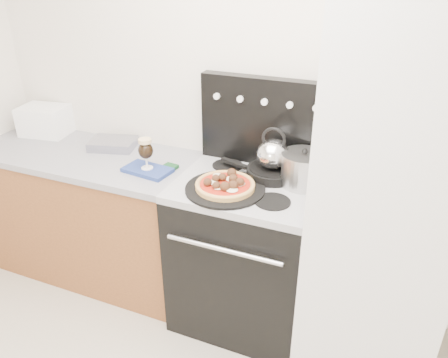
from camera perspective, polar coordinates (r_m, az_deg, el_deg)
The scene contains 16 objects.
room_shell at distance 1.52m, azimuth -10.64°, elevation -3.15°, with size 3.52×3.01×2.52m.
base_cabinet at distance 3.09m, azimuth -16.59°, elevation -4.65°, with size 1.45×0.60×0.86m, color brown.
countertop at distance 2.89m, azimuth -17.76°, elevation 2.96°, with size 1.48×0.63×0.04m, color #93929C.
stove_body at distance 2.60m, azimuth 2.93°, elevation -9.88°, with size 0.76×0.65×0.88m, color black.
cooktop at distance 2.35m, azimuth 3.19°, elevation -0.89°, with size 0.76×0.65×0.04m, color #ADADB2.
backguard at distance 2.48m, azimuth 5.50°, elevation 7.41°, with size 0.76×0.08×0.50m, color black.
fridge at distance 2.21m, azimuth 20.41°, elevation -3.25°, with size 0.64×0.68×1.90m, color silver.
toaster_oven at distance 3.25m, azimuth -22.33°, elevation 7.09°, with size 0.31×0.23×0.19m, color white.
foil_sheet at distance 2.89m, azimuth -14.29°, elevation 4.48°, with size 0.28×0.20×0.06m, color #B2B4CA.
oven_mitt at distance 2.53m, azimuth -9.97°, elevation 1.15°, with size 0.27×0.16×0.02m, color navy.
beer_glass at distance 2.49m, azimuth -10.16°, elevation 3.28°, with size 0.08×0.08×0.18m, color black, non-canonical shape.
pizza_pan at distance 2.26m, azimuth 0.15°, elevation -1.29°, with size 0.42×0.42×0.01m, color black.
pizza at distance 2.25m, azimuth 0.15°, elevation -0.65°, with size 0.31×0.31×0.04m, color #EBAF56, non-canonical shape.
skillet at distance 2.40m, azimuth 6.27°, elevation 0.89°, with size 0.28×0.28×0.05m, color black.
tea_kettle at distance 2.35m, azimuth 6.42°, elevation 3.58°, with size 0.18×0.18×0.20m, color silver, non-canonical shape.
stock_pot at distance 2.32m, azimuth 10.31°, elevation 1.15°, with size 0.23×0.23×0.17m, color #BBBBBB.
Camera 1 is at (0.75, -0.79, 2.01)m, focal length 35.00 mm.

